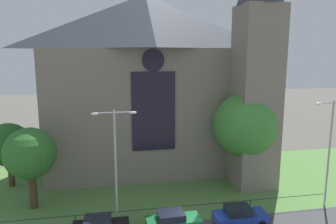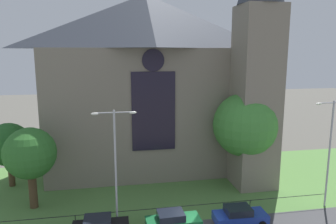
% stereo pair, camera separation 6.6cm
% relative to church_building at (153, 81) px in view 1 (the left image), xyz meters
% --- Properties ---
extents(ground, '(160.00, 160.00, 0.00)m').
position_rel_church_building_xyz_m(ground, '(1.05, -5.53, -10.27)').
color(ground, '#56544C').
extents(grass_verge, '(120.00, 20.00, 0.01)m').
position_rel_church_building_xyz_m(grass_verge, '(1.05, -7.53, -10.27)').
color(grass_verge, '#517F3D').
rests_on(grass_verge, ground).
extents(church_building, '(23.20, 16.20, 26.00)m').
position_rel_church_building_xyz_m(church_building, '(0.00, 0.00, 0.00)').
color(church_building, gray).
rests_on(church_building, ground).
extents(iron_railing, '(29.01, 0.07, 1.13)m').
position_rel_church_building_xyz_m(iron_railing, '(-0.77, -13.03, -9.31)').
color(iron_railing, black).
rests_on(iron_railing, ground).
extents(tree_left_far, '(4.35, 4.35, 6.59)m').
position_rel_church_building_xyz_m(tree_left_far, '(-15.26, -3.30, -5.89)').
color(tree_left_far, '#4C3823').
rests_on(tree_left_far, ground).
extents(tree_left_near, '(4.47, 4.47, 7.24)m').
position_rel_church_building_xyz_m(tree_left_near, '(-11.99, -8.71, -5.33)').
color(tree_left_near, '#4C3823').
rests_on(tree_left_near, ground).
extents(tree_right_near, '(6.51, 6.51, 9.64)m').
position_rel_church_building_xyz_m(tree_right_near, '(8.26, -7.33, -3.94)').
color(tree_right_near, '#423021').
rests_on(tree_right_near, ground).
extents(streetlamp_near, '(3.37, 0.26, 9.34)m').
position_rel_church_building_xyz_m(streetlamp_near, '(-4.80, -13.13, -4.43)').
color(streetlamp_near, '#B2B2B7').
rests_on(streetlamp_near, ground).
extents(streetlamp_far, '(3.37, 0.26, 9.57)m').
position_rel_church_building_xyz_m(streetlamp_far, '(13.56, -13.13, -4.31)').
color(streetlamp_far, '#B2B2B7').
rests_on(streetlamp_far, ground).
extents(parked_car_green, '(4.25, 2.12, 1.51)m').
position_rel_church_building_xyz_m(parked_car_green, '(-0.60, -14.61, -9.53)').
color(parked_car_green, '#196033').
rests_on(parked_car_green, ground).
extents(parked_car_blue, '(4.24, 2.11, 1.51)m').
position_rel_church_building_xyz_m(parked_car_blue, '(4.80, -14.74, -9.53)').
color(parked_car_blue, '#1E3899').
rests_on(parked_car_blue, ground).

